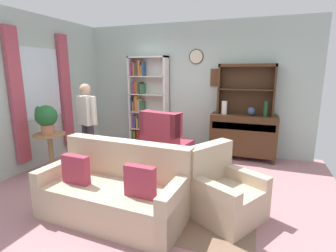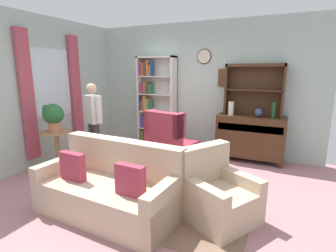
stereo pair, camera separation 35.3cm
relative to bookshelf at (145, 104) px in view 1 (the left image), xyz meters
name	(u,v)px [view 1 (the left image)]	position (x,y,z in m)	size (l,w,h in m)	color
ground_plane	(158,188)	(1.10, -1.94, -1.04)	(5.40, 4.60, 0.02)	#B27A7F
wall_back	(194,88)	(1.10, 0.19, 0.37)	(5.00, 0.09, 2.80)	#ADC1B7
wall_left	(28,93)	(-1.42, -1.90, 0.37)	(0.16, 4.20, 2.80)	#ADC1B7
area_rug	(163,198)	(1.30, -2.24, -1.03)	(2.58, 1.85, 0.01)	#846651
bookshelf	(145,104)	(0.00, 0.00, 0.00)	(0.90, 0.30, 2.10)	silver
sideboard	(243,134)	(2.23, -0.08, -0.52)	(1.30, 0.45, 0.92)	#422816
sideboard_hutch	(247,82)	(2.23, 0.03, 0.53)	(1.10, 0.26, 1.00)	#422816
vase_tall	(224,108)	(1.84, -0.16, 0.02)	(0.11, 0.11, 0.27)	beige
vase_round	(251,111)	(2.36, -0.15, -0.03)	(0.15, 0.15, 0.17)	#33476B
bottle_wine	(265,109)	(2.62, -0.17, 0.04)	(0.07, 0.07, 0.30)	#194223
couch_floral	(116,191)	(0.90, -2.83, -0.72)	(1.84, 0.94, 0.90)	#C6AD8E
armchair_floral	(223,194)	(2.17, -2.39, -0.74)	(1.05, 1.04, 0.88)	#C6AD8E
wingback_chair	(165,145)	(0.84, -0.91, -0.65)	(0.92, 0.94, 1.05)	#A33347
plant_stand	(51,150)	(-0.81, -2.12, -0.58)	(0.52, 0.52, 0.74)	#997047
potted_plant_large	(46,117)	(-0.81, -2.15, -0.01)	(0.35, 0.35, 0.49)	#AD6B4C
potted_plant_small	(68,171)	(-0.42, -2.18, -0.88)	(0.19, 0.19, 0.26)	beige
person_reading	(87,120)	(-0.45, -1.55, -0.13)	(0.51, 0.31, 1.56)	#38333D
coffee_table	(145,165)	(0.89, -1.96, -0.68)	(0.80, 0.50, 0.42)	#422816
book_stack	(152,160)	(1.01, -1.95, -0.59)	(0.21, 0.13, 0.06)	#3F3833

